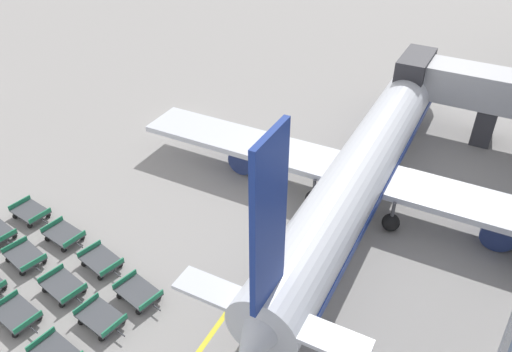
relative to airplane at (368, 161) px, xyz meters
The scene contains 11 objects.
ground_plane 18.65m from the airplane, behind, with size 500.00×500.00×0.00m, color gray.
airplane is the anchor object (origin of this frame).
baggage_dolly_row_near_col_c 24.14m from the airplane, 116.30° to the right, with size 3.25×1.88×0.92m.
baggage_dolly_row_mid_a_col_b 23.56m from the airplane, 127.55° to the right, with size 3.28×1.97×0.92m.
baggage_dolly_row_mid_a_col_c 21.53m from the airplane, 118.69° to the right, with size 3.27×1.94×0.92m.
baggage_dolly_row_mid_a_col_d 20.32m from the airplane, 109.36° to the right, with size 3.24×1.86×0.92m.
baggage_dolly_row_mid_b_col_a 23.91m from the airplane, 138.61° to the right, with size 3.23×1.83×0.92m.
baggage_dolly_row_mid_b_col_b 21.31m from the airplane, 131.38° to the right, with size 3.23×1.85×0.92m.
baggage_dolly_row_mid_b_col_c 19.15m from the airplane, 122.12° to the right, with size 3.29×1.98×0.92m.
baggage_dolly_row_mid_b_col_d 17.92m from the airplane, 110.87° to the right, with size 3.28×1.96×0.92m.
stand_guidance_stripe 8.93m from the airplane, 106.44° to the right, with size 3.82×26.61×0.01m.
Camera 1 is at (28.92, -29.32, 22.46)m, focal length 35.00 mm.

